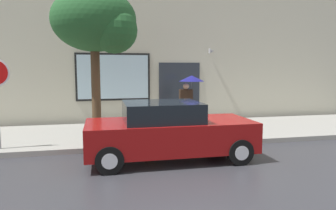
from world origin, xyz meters
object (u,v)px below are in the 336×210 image
fire_hydrant (152,128)px  street_tree (98,23)px  parked_car (168,131)px  pedestrian_with_umbrella (190,87)px

fire_hydrant → street_tree: (-1.55, 0.32, 3.15)m
fire_hydrant → street_tree: size_ratio=0.17×
parked_car → street_tree: (-1.70, 1.93, 2.94)m
pedestrian_with_umbrella → parked_car: bearing=-114.4°
parked_car → street_tree: bearing=131.3°
pedestrian_with_umbrella → street_tree: (-3.30, -1.58, 2.00)m
parked_car → pedestrian_with_umbrella: bearing=65.6°
fire_hydrant → pedestrian_with_umbrella: pedestrian_with_umbrella is taller
street_tree → parked_car: bearing=-48.7°
parked_car → pedestrian_with_umbrella: (1.59, 3.52, 0.94)m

